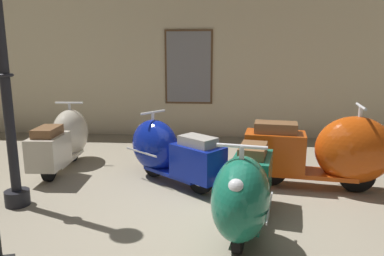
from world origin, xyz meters
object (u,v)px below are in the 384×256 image
at_px(scooter_1, 167,151).
at_px(scooter_2, 245,191).
at_px(scooter_3, 329,151).
at_px(scooter_0, 65,139).
at_px(lamppost, 3,61).

height_order(scooter_1, scooter_2, scooter_2).
distance_m(scooter_2, scooter_3, 1.74).
distance_m(scooter_0, scooter_3, 3.86).
xyz_separation_m(scooter_0, scooter_3, (3.81, -0.63, 0.06)).
relative_size(scooter_1, lamppost, 0.52).
bearing_deg(scooter_0, scooter_2, -129.46).
relative_size(scooter_2, lamppost, 0.58).
bearing_deg(scooter_3, lamppost, -159.39).
height_order(scooter_1, lamppost, lamppost).
distance_m(scooter_0, scooter_2, 3.30).
xyz_separation_m(scooter_0, lamppost, (0.04, -1.47, 1.22)).
relative_size(scooter_0, scooter_1, 1.09).
xyz_separation_m(scooter_0, scooter_1, (1.68, -0.53, -0.01)).
relative_size(scooter_0, lamppost, 0.56).
bearing_deg(scooter_3, scooter_2, -122.95).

